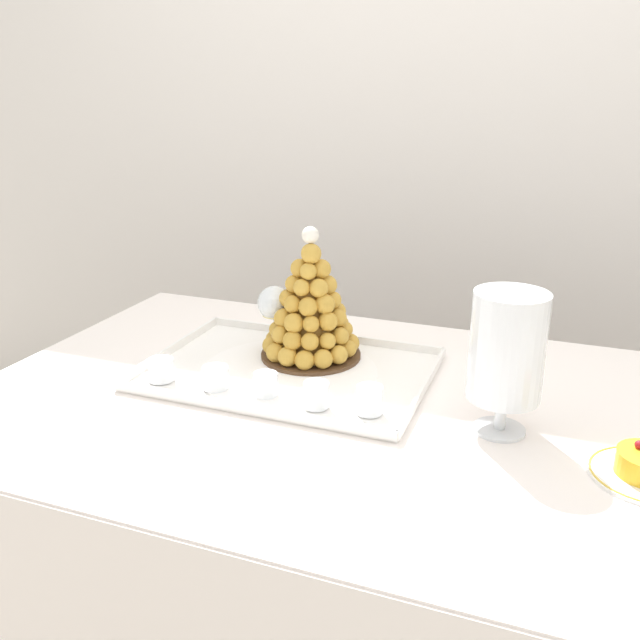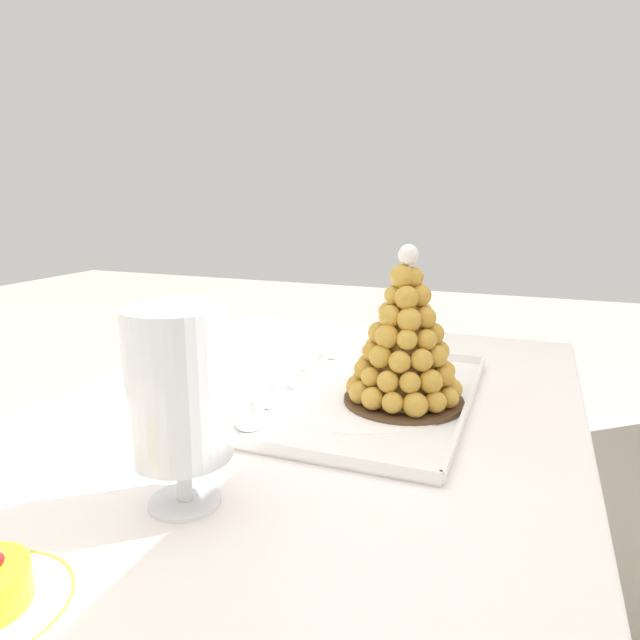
% 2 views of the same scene
% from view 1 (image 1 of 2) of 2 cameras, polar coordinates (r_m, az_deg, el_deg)
% --- Properties ---
extents(backdrop_wall, '(4.80, 0.10, 2.50)m').
position_cam_1_polar(backdrop_wall, '(2.21, 13.47, 16.13)').
color(backdrop_wall, silver).
rests_on(backdrop_wall, ground_plane).
extents(buffet_table, '(1.64, 0.97, 0.77)m').
position_cam_1_polar(buffet_table, '(1.36, 5.14, -11.23)').
color(buffet_table, brown).
rests_on(buffet_table, ground_plane).
extents(serving_tray, '(0.59, 0.42, 0.02)m').
position_cam_1_polar(serving_tray, '(1.44, -2.64, -4.38)').
color(serving_tray, white).
rests_on(serving_tray, buffet_table).
extents(croquembouche, '(0.22, 0.22, 0.30)m').
position_cam_1_polar(croquembouche, '(1.47, -0.82, 0.98)').
color(croquembouche, '#4C331E').
rests_on(croquembouche, serving_tray).
extents(dessert_cup_left, '(0.05, 0.05, 0.05)m').
position_cam_1_polar(dessert_cup_left, '(1.42, -13.35, -4.18)').
color(dessert_cup_left, silver).
rests_on(dessert_cup_left, serving_tray).
extents(dessert_cup_mid_left, '(0.05, 0.05, 0.05)m').
position_cam_1_polar(dessert_cup_mid_left, '(1.36, -8.86, -4.92)').
color(dessert_cup_mid_left, silver).
rests_on(dessert_cup_mid_left, serving_tray).
extents(dessert_cup_centre, '(0.05, 0.05, 0.05)m').
position_cam_1_polar(dessert_cup_centre, '(1.32, -4.64, -5.52)').
color(dessert_cup_centre, silver).
rests_on(dessert_cup_centre, serving_tray).
extents(dessert_cup_mid_right, '(0.05, 0.05, 0.05)m').
position_cam_1_polar(dessert_cup_mid_right, '(1.27, -0.33, -6.44)').
color(dessert_cup_mid_right, silver).
rests_on(dessert_cup_mid_right, serving_tray).
extents(dessert_cup_right, '(0.05, 0.05, 0.05)m').
position_cam_1_polar(dessert_cup_right, '(1.25, 4.23, -6.86)').
color(dessert_cup_right, silver).
rests_on(dessert_cup_right, serving_tray).
extents(macaron_goblet, '(0.13, 0.13, 0.26)m').
position_cam_1_polar(macaron_goblet, '(1.19, 15.60, -2.39)').
color(macaron_goblet, white).
rests_on(macaron_goblet, buffet_table).
extents(wine_glass, '(0.08, 0.08, 0.16)m').
position_cam_1_polar(wine_glass, '(1.51, -3.88, 1.23)').
color(wine_glass, silver).
rests_on(wine_glass, buffet_table).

